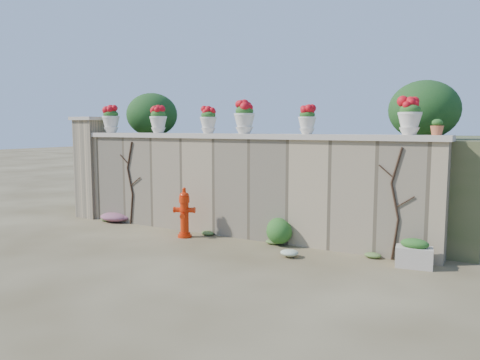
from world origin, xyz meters
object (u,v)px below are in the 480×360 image
Objects in this scene: fire_hydrant at (184,212)px; planter_box at (414,254)px; terracotta_pot at (437,128)px; urn_pot_0 at (111,119)px.

fire_hydrant is 4.43m from planter_box.
terracotta_pot is at bearing -14.65° from fire_hydrant.
fire_hydrant is 3.31m from urn_pot_0.
urn_pot_0 is (-7.05, 0.49, 2.20)m from planter_box.
fire_hydrant is 1.68× the size of planter_box.
terracotta_pot is at bearing 60.48° from planter_box.
urn_pot_0 reaches higher than planter_box.
planter_box is at bearing -3.98° from urn_pot_0.
terracotta_pot reaches higher than fire_hydrant.
urn_pot_0 is at bearing 143.24° from fire_hydrant.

